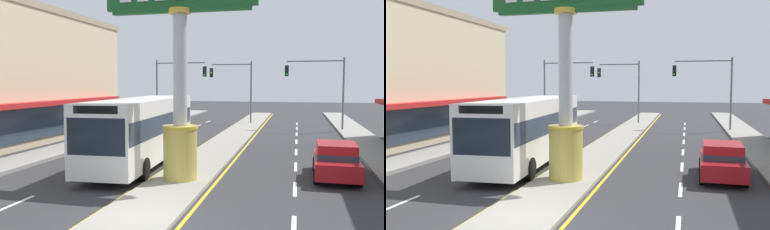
# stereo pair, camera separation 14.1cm
# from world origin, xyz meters

# --- Properties ---
(ground_plane) EXTENTS (160.00, 160.00, 0.00)m
(ground_plane) POSITION_xyz_m (0.00, 0.00, 0.00)
(ground_plane) COLOR #303033
(median_strip) EXTENTS (2.47, 52.00, 0.14)m
(median_strip) POSITION_xyz_m (0.00, 18.00, 0.07)
(median_strip) COLOR gray
(median_strip) RESTS_ON ground
(sidewalk_left) EXTENTS (2.39, 60.00, 0.18)m
(sidewalk_left) POSITION_xyz_m (-9.03, 16.00, 0.09)
(sidewalk_left) COLOR gray
(sidewalk_left) RESTS_ON ground
(sidewalk_right) EXTENTS (2.39, 60.00, 0.18)m
(sidewalk_right) POSITION_xyz_m (9.03, 16.00, 0.09)
(sidewalk_right) COLOR gray
(sidewalk_right) RESTS_ON ground
(lane_markings) EXTENTS (9.21, 52.00, 0.01)m
(lane_markings) POSITION_xyz_m (0.00, 16.65, 0.00)
(lane_markings) COLOR silver
(lane_markings) RESTS_ON ground
(district_sign) EXTENTS (6.15, 1.44, 8.41)m
(district_sign) POSITION_xyz_m (0.00, 4.74, 4.02)
(district_sign) COLOR gold
(district_sign) RESTS_ON median_strip
(traffic_light_left_side) EXTENTS (4.86, 0.46, 6.20)m
(traffic_light_left_side) POSITION_xyz_m (-6.47, 25.49, 4.25)
(traffic_light_left_side) COLOR slate
(traffic_light_left_side) RESTS_ON ground
(traffic_light_right_side) EXTENTS (4.86, 0.46, 6.20)m
(traffic_light_right_side) POSITION_xyz_m (6.47, 25.22, 4.25)
(traffic_light_right_side) COLOR slate
(traffic_light_right_side) RESTS_ON ground
(traffic_light_median_far) EXTENTS (4.20, 0.46, 6.20)m
(traffic_light_median_far) POSITION_xyz_m (-1.41, 29.72, 4.19)
(traffic_light_median_far) COLOR slate
(traffic_light_median_far) RESTS_ON ground
(sedan_near_right_lane) EXTENTS (1.91, 4.34, 1.53)m
(sedan_near_right_lane) POSITION_xyz_m (6.18, 7.06, 0.79)
(sedan_near_right_lane) COLOR maroon
(sedan_near_right_lane) RESTS_ON ground
(sedan_far_right_lane) EXTENTS (1.92, 4.34, 1.53)m
(sedan_far_right_lane) POSITION_xyz_m (-6.19, 19.41, 0.79)
(sedan_far_right_lane) COLOR black
(sedan_far_right_lane) RESTS_ON ground
(bus_near_left_lane) EXTENTS (3.10, 11.32, 3.26)m
(bus_near_left_lane) POSITION_xyz_m (-2.89, 8.09, 1.87)
(bus_near_left_lane) COLOR silver
(bus_near_left_lane) RESTS_ON ground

